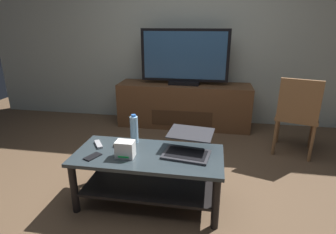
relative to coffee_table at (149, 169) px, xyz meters
name	(u,v)px	position (x,y,z in m)	size (l,w,h in m)	color
ground_plane	(165,199)	(0.13, 0.04, -0.31)	(7.68, 7.68, 0.00)	brown
back_wall	(191,27)	(0.13, 2.20, 1.09)	(6.40, 0.12, 2.80)	#A8B2A8
coffee_table	(149,169)	(0.00, 0.00, 0.00)	(1.21, 0.56, 0.46)	#2D383D
media_cabinet	(184,105)	(0.08, 1.88, 0.00)	(1.90, 0.50, 0.63)	brown
television	(185,58)	(0.08, 1.86, 0.69)	(1.23, 0.20, 0.76)	black
dining_chair	(297,113)	(1.44, 1.15, 0.20)	(0.55, 0.55, 0.91)	brown
laptop	(188,146)	(0.32, 0.08, 0.20)	(0.42, 0.43, 0.16)	#333338
router_box	(125,149)	(-0.17, -0.08, 0.21)	(0.15, 0.11, 0.13)	white
water_bottle_near	(134,129)	(-0.17, 0.20, 0.26)	(0.07, 0.07, 0.26)	#99C6E5
cell_phone	(93,157)	(-0.42, -0.13, 0.15)	(0.07, 0.14, 0.01)	black
tv_remote	(98,144)	(-0.47, 0.08, 0.15)	(0.04, 0.16, 0.02)	#99999E
soundbar_remote	(120,143)	(-0.30, 0.15, 0.15)	(0.04, 0.16, 0.02)	black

